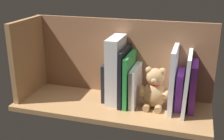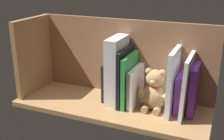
% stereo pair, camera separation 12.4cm
% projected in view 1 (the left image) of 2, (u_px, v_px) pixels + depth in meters
% --- Properties ---
extents(ground_plane, '(0.86, 0.32, 0.02)m').
position_uv_depth(ground_plane, '(112.00, 106.00, 1.29)').
color(ground_plane, '#A87A4C').
extents(shelf_back_panel, '(0.86, 0.02, 0.36)m').
position_uv_depth(shelf_back_panel, '(120.00, 57.00, 1.35)').
color(shelf_back_panel, '#956444').
rests_on(shelf_back_panel, ground_plane).
extents(shelf_side_divider, '(0.02, 0.26, 0.36)m').
position_uv_depth(shelf_side_divider, '(28.00, 58.00, 1.34)').
color(shelf_side_divider, '#A87A4C').
rests_on(shelf_side_divider, ground_plane).
extents(book_0, '(0.03, 0.14, 0.21)m').
position_uv_depth(book_0, '(193.00, 86.00, 1.21)').
color(book_0, purple).
rests_on(book_0, ground_plane).
extents(book_1, '(0.02, 0.19, 0.25)m').
position_uv_depth(book_1, '(187.00, 83.00, 1.19)').
color(book_1, silver).
rests_on(book_1, ground_plane).
extents(book_2, '(0.03, 0.14, 0.16)m').
position_uv_depth(book_2, '(180.00, 89.00, 1.24)').
color(book_2, purple).
rests_on(book_2, ground_plane).
extents(book_3, '(0.02, 0.19, 0.27)m').
position_uv_depth(book_3, '(173.00, 79.00, 1.20)').
color(book_3, silver).
rests_on(book_3, ground_plane).
extents(teddy_bear, '(0.15, 0.12, 0.18)m').
position_uv_depth(teddy_bear, '(154.00, 90.00, 1.24)').
color(teddy_bear, tan).
rests_on(teddy_bear, ground_plane).
extents(book_4, '(0.03, 0.17, 0.17)m').
position_uv_depth(book_4, '(136.00, 85.00, 1.27)').
color(book_4, silver).
rests_on(book_4, ground_plane).
extents(book_5, '(0.02, 0.18, 0.23)m').
position_uv_depth(book_5, '(129.00, 79.00, 1.26)').
color(book_5, green).
rests_on(book_5, ground_plane).
extents(book_6, '(0.02, 0.18, 0.25)m').
position_uv_depth(book_6, '(124.00, 76.00, 1.27)').
color(book_6, black).
rests_on(book_6, ground_plane).
extents(dictionary_thick_white, '(0.06, 0.16, 0.30)m').
position_uv_depth(dictionary_thick_white, '(116.00, 70.00, 1.28)').
color(dictionary_thick_white, silver).
rests_on(dictionary_thick_white, ground_plane).
extents(book_7, '(0.02, 0.14, 0.17)m').
position_uv_depth(book_7, '(108.00, 80.00, 1.32)').
color(book_7, black).
rests_on(book_7, ground_plane).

